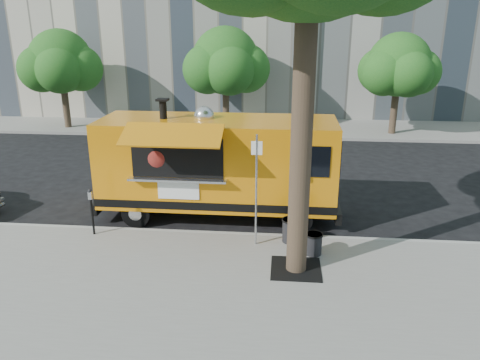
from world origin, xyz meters
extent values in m
plane|color=black|center=(0.00, 0.00, 0.00)|extent=(120.00, 120.00, 0.00)
cube|color=gray|center=(0.00, -4.00, 0.07)|extent=(60.00, 6.00, 0.15)
cube|color=#999993|center=(0.00, -0.93, 0.07)|extent=(60.00, 0.14, 0.16)
cube|color=gray|center=(0.00, 13.50, 0.07)|extent=(60.00, 5.00, 0.15)
cylinder|color=#33261C|center=(2.60, -2.80, 3.40)|extent=(0.48, 0.48, 6.50)
cube|color=black|center=(2.60, -2.80, 0.15)|extent=(1.20, 1.20, 0.02)
cylinder|color=#33261C|center=(-10.00, 12.30, 1.45)|extent=(0.36, 0.36, 2.60)
sphere|color=#16531A|center=(-10.00, 12.30, 3.79)|extent=(3.42, 3.42, 3.42)
cylinder|color=#33261C|center=(-1.00, 12.70, 1.45)|extent=(0.36, 0.36, 2.60)
sphere|color=#16531A|center=(-1.00, 12.70, 3.85)|extent=(3.60, 3.60, 3.60)
cylinder|color=#33261C|center=(8.00, 12.40, 1.45)|extent=(0.36, 0.36, 2.60)
sphere|color=#16531A|center=(8.00, 12.40, 3.74)|extent=(3.24, 3.24, 3.24)
cylinder|color=silver|center=(1.55, -1.55, 1.65)|extent=(0.06, 0.06, 3.00)
cube|color=white|center=(1.55, -1.55, 2.80)|extent=(0.28, 0.02, 0.35)
cylinder|color=black|center=(-3.00, -1.35, 0.68)|extent=(0.06, 0.06, 1.05)
cube|color=silver|center=(-3.00, -1.35, 1.30)|extent=(0.10, 0.08, 0.22)
sphere|color=black|center=(-3.00, -1.35, 1.43)|extent=(0.11, 0.11, 0.11)
cube|color=orange|center=(0.26, 0.60, 1.80)|extent=(7.01, 2.39, 2.53)
cube|color=black|center=(0.26, 0.60, 0.78)|extent=(7.03, 2.41, 0.24)
cube|color=black|center=(3.84, 0.59, 0.48)|extent=(0.19, 2.25, 0.32)
cube|color=black|center=(-3.32, 0.61, 0.48)|extent=(0.19, 2.25, 0.32)
cube|color=black|center=(3.78, 0.59, 2.21)|extent=(0.06, 1.90, 1.02)
cylinder|color=black|center=(2.68, -0.40, 0.43)|extent=(0.86, 0.30, 0.86)
cylinder|color=black|center=(2.68, 1.58, 0.43)|extent=(0.86, 0.30, 0.86)
cylinder|color=black|center=(-2.06, -0.38, 0.43)|extent=(0.86, 0.30, 0.86)
cylinder|color=black|center=(-2.06, 1.60, 0.43)|extent=(0.86, 0.30, 0.86)
cube|color=black|center=(-0.72, -0.52, 2.21)|extent=(2.59, 0.19, 1.13)
cube|color=silver|center=(-0.72, -0.68, 1.60)|extent=(2.79, 0.36, 0.06)
cube|color=orange|center=(-0.72, -1.08, 2.98)|extent=(2.69, 1.03, 0.45)
cube|color=white|center=(-0.72, -0.60, 1.27)|extent=(1.19, 0.04, 0.54)
cylinder|color=black|center=(-1.36, 0.61, 3.34)|extent=(0.22, 0.22, 0.59)
sphere|color=silver|center=(-0.17, 0.82, 3.12)|extent=(0.60, 0.60, 0.60)
sphere|color=maroon|center=(-1.31, -0.23, 2.16)|extent=(0.90, 0.90, 0.90)
cylinder|color=#FF590C|center=(-1.31, -0.46, 2.03)|extent=(0.37, 0.13, 0.37)
cylinder|color=black|center=(2.50, -1.30, 0.47)|extent=(0.49, 0.49, 0.64)
cylinder|color=black|center=(2.50, -1.30, 0.77)|extent=(0.54, 0.54, 0.04)
cylinder|color=black|center=(3.05, -1.97, 0.43)|extent=(0.43, 0.43, 0.56)
cylinder|color=black|center=(3.05, -1.97, 0.69)|extent=(0.47, 0.47, 0.04)
camera|label=1|loc=(2.20, -12.85, 5.77)|focal=35.00mm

